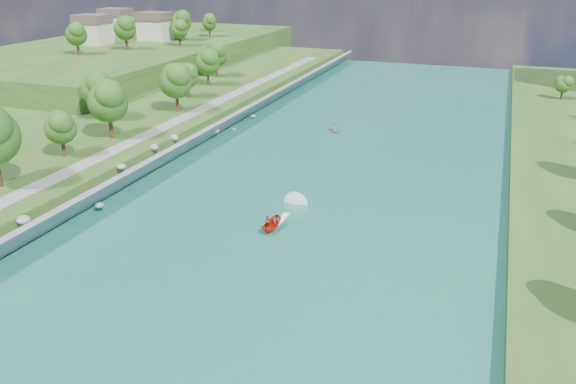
% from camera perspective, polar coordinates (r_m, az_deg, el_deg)
% --- Properties ---
extents(ground, '(260.00, 260.00, 0.00)m').
position_cam_1_polar(ground, '(65.25, -3.63, -6.65)').
color(ground, '#2D5119').
rests_on(ground, ground).
extents(river_water, '(55.00, 240.00, 0.10)m').
position_cam_1_polar(river_water, '(82.03, 2.04, -0.27)').
color(river_water, '#185C50').
rests_on(river_water, ground).
extents(berm_west, '(45.00, 240.00, 3.50)m').
position_cam_1_polar(berm_west, '(107.29, -24.22, 4.20)').
color(berm_west, '#2D5119').
rests_on(berm_west, ground).
extents(ridge_west, '(60.00, 120.00, 9.00)m').
position_cam_1_polar(ridge_west, '(183.36, -15.58, 13.05)').
color(ridge_west, '#2D5119').
rests_on(ridge_west, ground).
extents(riprap_bank, '(4.07, 236.00, 4.33)m').
position_cam_1_polar(riprap_bank, '(91.89, -13.54, 2.80)').
color(riprap_bank, slate).
rests_on(riprap_bank, ground).
extents(riverside_path, '(3.00, 200.00, 0.10)m').
position_cam_1_polar(riverside_path, '(95.54, -16.78, 4.31)').
color(riverside_path, gray).
rests_on(riverside_path, berm_west).
extents(ridge_houses, '(29.50, 29.50, 8.40)m').
position_cam_1_polar(ridge_houses, '(189.91, -16.54, 15.94)').
color(ridge_houses, beige).
rests_on(ridge_houses, ridge_west).
extents(trees_ridge, '(22.03, 65.05, 10.72)m').
position_cam_1_polar(trees_ridge, '(174.70, -13.18, 15.96)').
color(trees_ridge, '#134713').
rests_on(trees_ridge, ridge_west).
extents(motorboat, '(3.60, 18.85, 2.06)m').
position_cam_1_polar(motorboat, '(72.36, -1.17, -2.87)').
color(motorboat, red).
rests_on(motorboat, river_water).
extents(raft, '(3.85, 4.00, 1.67)m').
position_cam_1_polar(raft, '(113.22, 4.72, 6.32)').
color(raft, gray).
rests_on(raft, river_water).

